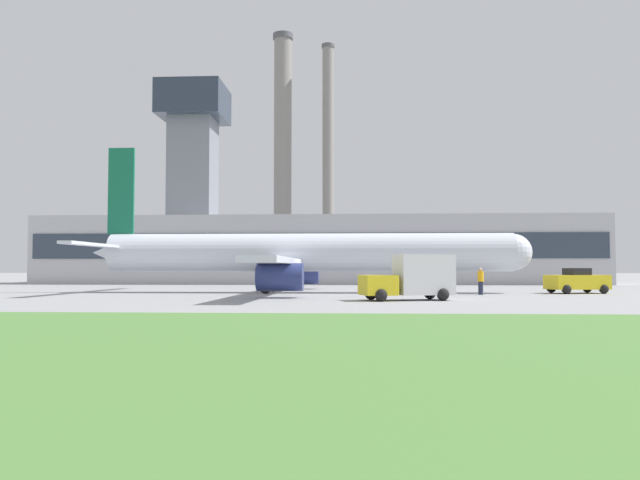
# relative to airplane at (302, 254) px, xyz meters

# --- Properties ---
(ground_plane) EXTENTS (400.00, 400.00, 0.00)m
(ground_plane) POSITION_rel_airplane_xyz_m (-0.57, -4.07, -2.89)
(ground_plane) COLOR gray
(terminal_building) EXTENTS (65.22, 15.69, 24.78)m
(terminal_building) POSITION_rel_airplane_xyz_m (-2.08, 30.04, 2.02)
(terminal_building) COLOR #B2B2B7
(terminal_building) RESTS_ON ground_plane
(smokestack_left) EXTENTS (3.67, 3.67, 44.65)m
(smokestack_left) POSITION_rel_airplane_xyz_m (-9.06, 65.13, 19.58)
(smokestack_left) COLOR gray
(smokestack_left) RESTS_ON ground_plane
(smokestack_right) EXTENTS (2.34, 2.34, 42.77)m
(smokestack_right) POSITION_rel_airplane_xyz_m (-0.84, 65.68, 18.59)
(smokestack_right) COLOR gray
(smokestack_right) RESTS_ON ground_plane
(airplane) EXTENTS (32.96, 31.53, 11.03)m
(airplane) POSITION_rel_airplane_xyz_m (0.00, 0.00, 0.00)
(airplane) COLOR silver
(airplane) RESTS_ON ground_plane
(pushback_tug) EXTENTS (4.56, 3.28, 1.83)m
(pushback_tug) POSITION_rel_airplane_xyz_m (20.05, -0.26, -2.06)
(pushback_tug) COLOR yellow
(pushback_tug) RESTS_ON ground_plane
(baggage_truck) EXTENTS (5.51, 3.50, 2.60)m
(baggage_truck) POSITION_rel_airplane_xyz_m (7.27, -10.75, -1.64)
(baggage_truck) COLOR yellow
(baggage_truck) RESTS_ON ground_plane
(ground_crew_person) EXTENTS (0.57, 0.57, 1.86)m
(ground_crew_person) POSITION_rel_airplane_xyz_m (12.61, -3.00, -1.94)
(ground_crew_person) COLOR #23283D
(ground_crew_person) RESTS_ON ground_plane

